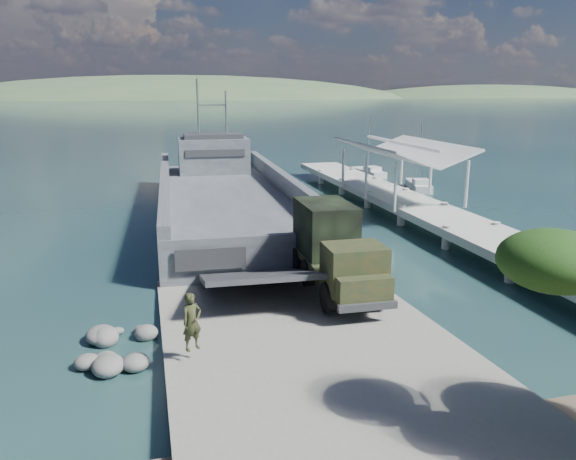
% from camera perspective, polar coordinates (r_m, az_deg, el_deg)
% --- Properties ---
extents(ground, '(1400.00, 1400.00, 0.00)m').
position_cam_1_polar(ground, '(20.83, 1.60, -11.42)').
color(ground, '#1B3D42').
rests_on(ground, ground).
extents(boat_ramp, '(10.00, 18.00, 0.50)m').
position_cam_1_polar(boat_ramp, '(19.86, 2.41, -11.97)').
color(boat_ramp, slate).
rests_on(boat_ramp, ground).
extents(shoreline_rocks, '(3.20, 5.60, 0.90)m').
position_cam_1_polar(shoreline_rocks, '(20.65, -16.00, -12.24)').
color(shoreline_rocks, '#5B5B58').
rests_on(shoreline_rocks, ground).
extents(distant_headlands, '(1000.00, 240.00, 48.00)m').
position_cam_1_polar(distant_headlands, '(580.77, -9.04, 13.04)').
color(distant_headlands, '#3C5635').
rests_on(distant_headlands, ground).
extents(pier, '(6.40, 44.00, 6.10)m').
position_cam_1_polar(pier, '(41.74, 11.84, 3.62)').
color(pier, '#B2B4A9').
rests_on(pier, ground).
extents(landing_craft, '(10.40, 36.31, 10.69)m').
position_cam_1_polar(landing_craft, '(41.09, -6.31, 2.64)').
color(landing_craft, '#3F444A').
rests_on(landing_craft, ground).
extents(military_truck, '(2.65, 7.67, 3.53)m').
position_cam_1_polar(military_truck, '(24.47, 4.70, -1.88)').
color(military_truck, black).
rests_on(military_truck, boat_ramp).
extents(soldier, '(0.82, 0.72, 1.90)m').
position_cam_1_polar(soldier, '(18.39, -9.69, -10.28)').
color(soldier, black).
rests_on(soldier, boat_ramp).
extents(sailboat_near, '(2.86, 5.48, 6.41)m').
position_cam_1_polar(sailboat_near, '(53.14, 13.15, 4.38)').
color(sailboat_near, silver).
rests_on(sailboat_near, ground).
extents(sailboat_far, '(2.22, 5.46, 6.46)m').
position_cam_1_polar(sailboat_far, '(60.66, 8.18, 5.78)').
color(sailboat_far, silver).
rests_on(sailboat_far, ground).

